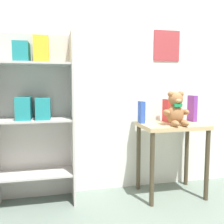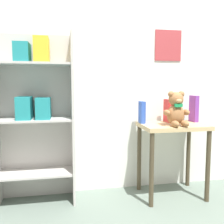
% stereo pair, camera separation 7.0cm
% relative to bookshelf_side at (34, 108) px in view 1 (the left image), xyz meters
% --- Properties ---
extents(wall_back, '(4.80, 0.07, 2.50)m').
position_rel_bookshelf_side_xyz_m(wall_back, '(0.98, 0.16, 0.43)').
color(wall_back, silver).
rests_on(wall_back, ground_plane).
extents(bookshelf_side, '(0.65, 0.29, 1.45)m').
position_rel_bookshelf_side_xyz_m(bookshelf_side, '(0.00, 0.00, 0.00)').
color(bookshelf_side, '#BCB7B2').
rests_on(bookshelf_side, ground_plane).
extents(display_table, '(0.57, 0.41, 0.67)m').
position_rel_bookshelf_side_xyz_m(display_table, '(1.21, -0.12, -0.28)').
color(display_table, tan).
rests_on(display_table, ground_plane).
extents(teddy_bear, '(0.23, 0.21, 0.30)m').
position_rel_bookshelf_side_xyz_m(teddy_bear, '(1.20, -0.21, -0.02)').
color(teddy_bear, '#99663D').
rests_on(teddy_bear, display_table).
extents(book_standing_blue, '(0.04, 0.11, 0.20)m').
position_rel_bookshelf_side_xyz_m(book_standing_blue, '(0.95, -0.02, -0.05)').
color(book_standing_blue, '#2D51B7').
rests_on(book_standing_blue, display_table).
extents(book_standing_red, '(0.04, 0.12, 0.22)m').
position_rel_bookshelf_side_xyz_m(book_standing_red, '(1.21, -0.00, -0.05)').
color(book_standing_red, red).
rests_on(book_standing_red, display_table).
extents(book_standing_purple, '(0.04, 0.12, 0.25)m').
position_rel_bookshelf_side_xyz_m(book_standing_purple, '(1.46, -0.02, -0.03)').
color(book_standing_purple, purple).
rests_on(book_standing_purple, display_table).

